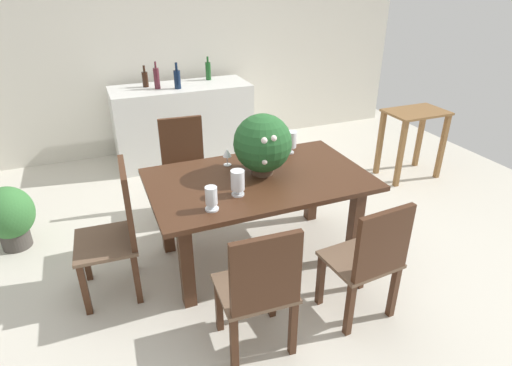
# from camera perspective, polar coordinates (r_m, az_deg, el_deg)

# --- Properties ---
(ground_plane) EXTENTS (7.04, 7.04, 0.00)m
(ground_plane) POSITION_cam_1_polar(r_m,az_deg,el_deg) (3.80, -0.68, -8.10)
(ground_plane) COLOR beige
(back_wall) EXTENTS (6.40, 0.10, 2.60)m
(back_wall) POSITION_cam_1_polar(r_m,az_deg,el_deg) (5.69, -10.91, 17.52)
(back_wall) COLOR beige
(back_wall) RESTS_ON ground
(dining_table) EXTENTS (1.70, 1.03, 0.73)m
(dining_table) POSITION_cam_1_polar(r_m,az_deg,el_deg) (3.34, 0.39, -0.97)
(dining_table) COLOR #422616
(dining_table) RESTS_ON ground
(chair_far_left) EXTENTS (0.48, 0.47, 0.95)m
(chair_far_left) POSITION_cam_1_polar(r_m,az_deg,el_deg) (4.11, -9.62, 2.66)
(chair_far_left) COLOR #422616
(chair_far_left) RESTS_ON ground
(chair_near_right) EXTENTS (0.48, 0.44, 0.91)m
(chair_near_right) POSITION_cam_1_polar(r_m,az_deg,el_deg) (2.88, 15.14, -9.73)
(chair_near_right) COLOR #422616
(chair_near_right) RESTS_ON ground
(chair_head_end) EXTENTS (0.45, 0.49, 1.00)m
(chair_head_end) POSITION_cam_1_polar(r_m,az_deg,el_deg) (3.17, -18.13, -5.56)
(chair_head_end) COLOR #422616
(chair_head_end) RESTS_ON ground
(chair_near_left) EXTENTS (0.47, 0.44, 0.93)m
(chair_near_left) POSITION_cam_1_polar(r_m,az_deg,el_deg) (2.54, 0.55, -13.95)
(chair_near_left) COLOR #422616
(chair_near_left) RESTS_ON ground
(flower_centerpiece) EXTENTS (0.45, 0.45, 0.48)m
(flower_centerpiece) POSITION_cam_1_polar(r_m,az_deg,el_deg) (3.25, 0.91, 5.32)
(flower_centerpiece) COLOR #4C3828
(flower_centerpiece) RESTS_ON dining_table
(crystal_vase_left) EXTENTS (0.10, 0.10, 0.19)m
(crystal_vase_left) POSITION_cam_1_polar(r_m,az_deg,el_deg) (2.98, -2.49, 0.25)
(crystal_vase_left) COLOR silver
(crystal_vase_left) RESTS_ON dining_table
(crystal_vase_center_near) EXTENTS (0.10, 0.10, 0.20)m
(crystal_vase_center_near) POSITION_cam_1_polar(r_m,az_deg,el_deg) (3.70, 4.68, 5.79)
(crystal_vase_center_near) COLOR silver
(crystal_vase_center_near) RESTS_ON dining_table
(crystal_vase_right) EXTENTS (0.09, 0.09, 0.17)m
(crystal_vase_right) POSITION_cam_1_polar(r_m,az_deg,el_deg) (2.82, -6.05, -1.93)
(crystal_vase_right) COLOR silver
(crystal_vase_right) RESTS_ON dining_table
(wine_glass) EXTENTS (0.07, 0.07, 0.14)m
(wine_glass) POSITION_cam_1_polar(r_m,az_deg,el_deg) (3.46, -3.93, 4.01)
(wine_glass) COLOR silver
(wine_glass) RESTS_ON dining_table
(kitchen_counter) EXTENTS (1.65, 0.65, 0.94)m
(kitchen_counter) POSITION_cam_1_polar(r_m,az_deg,el_deg) (5.38, -9.82, 7.95)
(kitchen_counter) COLOR silver
(kitchen_counter) RESTS_ON ground
(wine_bottle_clear) EXTENTS (0.08, 0.08, 0.30)m
(wine_bottle_clear) POSITION_cam_1_polar(r_m,az_deg,el_deg) (5.11, -10.59, 13.66)
(wine_bottle_clear) COLOR #0F1E38
(wine_bottle_clear) RESTS_ON kitchen_counter
(wine_bottle_amber) EXTENTS (0.07, 0.07, 0.28)m
(wine_bottle_amber) POSITION_cam_1_polar(r_m,az_deg,el_deg) (5.49, -6.48, 14.85)
(wine_bottle_amber) COLOR #194C1E
(wine_bottle_amber) RESTS_ON kitchen_counter
(wine_bottle_tall) EXTENTS (0.07, 0.07, 0.31)m
(wine_bottle_tall) POSITION_cam_1_polar(r_m,az_deg,el_deg) (5.15, -13.26, 13.63)
(wine_bottle_tall) COLOR #511E28
(wine_bottle_tall) RESTS_ON kitchen_counter
(wine_bottle_green) EXTENTS (0.07, 0.07, 0.25)m
(wine_bottle_green) POSITION_cam_1_polar(r_m,az_deg,el_deg) (5.27, -14.74, 13.44)
(wine_bottle_green) COLOR black
(wine_bottle_green) RESTS_ON kitchen_counter
(side_table) EXTENTS (0.66, 0.44, 0.78)m
(side_table) POSITION_cam_1_polar(r_m,az_deg,el_deg) (5.11, 20.49, 6.82)
(side_table) COLOR brown
(side_table) RESTS_ON ground
(potted_plant_floor) EXTENTS (0.42, 0.42, 0.57)m
(potted_plant_floor) POSITION_cam_1_polar(r_m,az_deg,el_deg) (4.16, -30.36, -3.83)
(potted_plant_floor) COLOR #423D38
(potted_plant_floor) RESTS_ON ground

